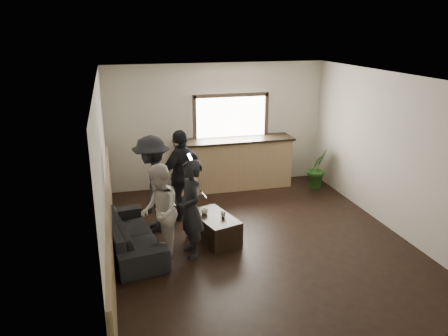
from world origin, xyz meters
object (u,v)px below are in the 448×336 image
object	(u,v)px
cup_a	(205,212)
person_b	(159,212)
person_d	(182,175)
potted_plant	(317,168)
person_a	(191,209)
sofa	(131,234)
person_c	(153,184)
cup_b	(223,214)
bar_counter	(234,160)
coffee_table	(215,228)

from	to	relation	value
cup_a	person_b	bearing A→B (deg)	-149.51
cup_a	person_d	distance (m)	1.02
potted_plant	person_a	bearing A→B (deg)	-145.06
sofa	cup_a	distance (m)	1.30
person_a	person_b	distance (m)	0.49
person_c	person_a	bearing A→B (deg)	32.09
sofa	potted_plant	world-z (taller)	potted_plant
person_d	cup_b	bearing A→B (deg)	81.21
sofa	potted_plant	xyz separation A→B (m)	(4.30, 1.97, 0.18)
sofa	person_c	xyz separation A→B (m)	(0.45, 0.71, 0.59)
potted_plant	person_a	distance (m)	4.11
potted_plant	person_b	distance (m)	4.49
person_b	person_d	bearing A→B (deg)	160.83
cup_a	person_c	size ratio (longest dim) A/B	0.06
bar_counter	potted_plant	xyz separation A→B (m)	(1.85, -0.50, -0.18)
coffee_table	cup_b	size ratio (longest dim) A/B	10.29
bar_counter	sofa	size ratio (longest dim) A/B	1.38
person_b	person_d	xyz separation A→B (m)	(0.59, 1.40, 0.10)
sofa	person_d	xyz separation A→B (m)	(1.04, 1.08, 0.59)
cup_a	person_c	xyz separation A→B (m)	(-0.83, 0.54, 0.40)
sofa	person_a	bearing A→B (deg)	-121.50
potted_plant	person_c	xyz separation A→B (m)	(-3.85, -1.26, 0.41)
potted_plant	person_d	world-z (taller)	person_d
cup_a	potted_plant	size ratio (longest dim) A/B	0.12
sofa	person_d	distance (m)	1.61
coffee_table	person_c	distance (m)	1.36
sofa	person_c	size ratio (longest dim) A/B	1.11
person_d	person_b	bearing A→B (deg)	33.06
person_a	person_c	xyz separation A→B (m)	(-0.49, 1.09, 0.08)
cup_b	person_b	xyz separation A→B (m)	(-1.11, -0.29, 0.29)
potted_plant	cup_b	bearing A→B (deg)	-143.98
bar_counter	person_c	world-z (taller)	bar_counter
person_c	person_d	size ratio (longest dim) A/B	1.00
bar_counter	person_c	size ratio (longest dim) A/B	1.54
bar_counter	person_b	xyz separation A→B (m)	(-2.00, -2.79, 0.13)
coffee_table	person_b	world-z (taller)	person_b
coffee_table	person_d	xyz separation A→B (m)	(-0.38, 1.04, 0.66)
sofa	person_d	world-z (taller)	person_d
cup_b	potted_plant	size ratio (longest dim) A/B	0.10
bar_counter	sofa	xyz separation A→B (m)	(-2.45, -2.47, -0.36)
cup_b	potted_plant	xyz separation A→B (m)	(2.74, 1.99, -0.02)
coffee_table	cup_a	size ratio (longest dim) A/B	8.66
person_a	person_b	bearing A→B (deg)	-106.82
sofa	person_b	distance (m)	0.74
person_a	person_c	distance (m)	1.20
person_c	person_d	world-z (taller)	person_c
coffee_table	cup_a	world-z (taller)	cup_a
bar_counter	person_a	bearing A→B (deg)	-117.91
sofa	cup_b	xyz separation A→B (m)	(1.56, -0.03, 0.19)
person_c	bar_counter	bearing A→B (deg)	139.38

